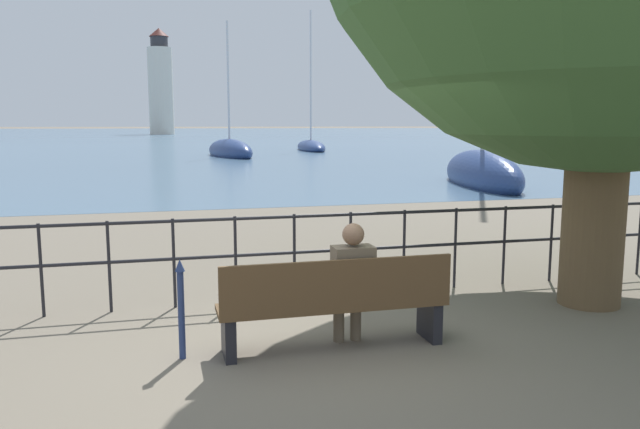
# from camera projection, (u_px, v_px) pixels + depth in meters

# --- Properties ---
(ground_plane) EXTENTS (1000.00, 1000.00, 0.00)m
(ground_plane) POSITION_uv_depth(u_px,v_px,m) (333.00, 347.00, 5.98)
(ground_plane) COLOR #706656
(harbor_water) EXTENTS (600.00, 300.00, 0.01)m
(harbor_water) POSITION_uv_depth(u_px,v_px,m) (163.00, 132.00, 159.29)
(harbor_water) COLOR slate
(harbor_water) RESTS_ON ground_plane
(park_bench) EXTENTS (2.19, 0.45, 0.90)m
(park_bench) POSITION_uv_depth(u_px,v_px,m) (335.00, 304.00, 5.85)
(park_bench) COLOR brown
(park_bench) RESTS_ON ground_plane
(seated_person_left) EXTENTS (0.39, 0.35, 1.20)m
(seated_person_left) POSITION_uv_depth(u_px,v_px,m) (352.00, 279.00, 5.95)
(seated_person_left) COLOR brown
(seated_person_left) RESTS_ON ground_plane
(promenade_railing) EXTENTS (12.88, 0.04, 1.05)m
(promenade_railing) POSITION_uv_depth(u_px,v_px,m) (294.00, 243.00, 7.54)
(promenade_railing) COLOR black
(promenade_railing) RESTS_ON ground_plane
(closed_umbrella) EXTENTS (0.09, 0.09, 0.93)m
(closed_umbrella) POSITION_uv_depth(u_px,v_px,m) (181.00, 304.00, 5.62)
(closed_umbrella) COLOR navy
(closed_umbrella) RESTS_ON ground_plane
(sailboat_0) EXTENTS (3.19, 8.04, 9.17)m
(sailboat_0) POSITION_uv_depth(u_px,v_px,m) (230.00, 151.00, 41.02)
(sailboat_0) COLOR navy
(sailboat_0) RESTS_ON ground_plane
(sailboat_1) EXTENTS (2.61, 8.74, 11.37)m
(sailboat_1) POSITION_uv_depth(u_px,v_px,m) (311.00, 147.00, 50.62)
(sailboat_1) COLOR navy
(sailboat_1) RESTS_ON ground_plane
(sailboat_3) EXTENTS (2.99, 7.17, 11.52)m
(sailboat_3) POSITION_uv_depth(u_px,v_px,m) (481.00, 174.00, 21.68)
(sailboat_3) COLOR navy
(sailboat_3) RESTS_ON ground_plane
(harbor_lighthouse) EXTENTS (4.95, 4.95, 21.34)m
(harbor_lighthouse) POSITION_uv_depth(u_px,v_px,m) (161.00, 86.00, 127.40)
(harbor_lighthouse) COLOR silver
(harbor_lighthouse) RESTS_ON ground_plane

